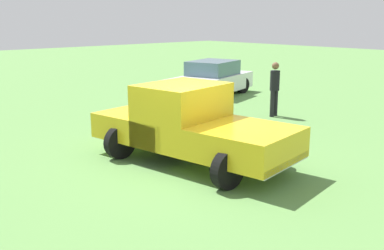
{
  "coord_description": "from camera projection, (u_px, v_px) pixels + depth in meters",
  "views": [
    {
      "loc": [
        6.43,
        7.23,
        3.27
      ],
      "look_at": [
        -0.22,
        -0.04,
        0.9
      ],
      "focal_mm": 41.83,
      "sensor_mm": 36.0,
      "label": 1
    }
  ],
  "objects": [
    {
      "name": "ground_plane",
      "position": [
        186.0,
        165.0,
        10.18
      ],
      "size": [
        80.0,
        80.0,
        0.0
      ],
      "primitive_type": "plane",
      "color": "#5B8C47"
    },
    {
      "name": "pickup_truck",
      "position": [
        188.0,
        123.0,
        10.2
      ],
      "size": [
        2.82,
        5.08,
        1.81
      ],
      "rotation": [
        0.0,
        0.0,
        1.72
      ],
      "color": "black",
      "rests_on": "ground_plane"
    },
    {
      "name": "sedan_near",
      "position": [
        211.0,
        80.0,
        18.96
      ],
      "size": [
        5.01,
        3.06,
        1.49
      ],
      "rotation": [
        0.0,
        0.0,
        0.28
      ],
      "color": "black",
      "rests_on": "ground_plane"
    },
    {
      "name": "person_bystander",
      "position": [
        275.0,
        86.0,
        14.99
      ],
      "size": [
        0.34,
        0.33,
        1.83
      ],
      "rotation": [
        0.0,
        0.0,
        4.73
      ],
      "color": "black",
      "rests_on": "ground_plane"
    }
  ]
}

